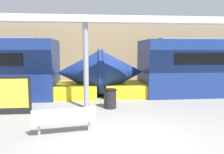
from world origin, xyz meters
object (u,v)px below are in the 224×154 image
object	(u,v)px
bench_near	(65,119)
support_column_near	(86,66)
poster_board	(14,95)
trash_bin	(110,99)

from	to	relation	value
bench_near	support_column_near	size ratio (longest dim) A/B	0.52
bench_near	support_column_near	bearing A→B (deg)	69.15
poster_board	support_column_near	bearing A→B (deg)	12.23
bench_near	poster_board	size ratio (longest dim) A/B	1.25
bench_near	trash_bin	bearing A→B (deg)	51.07
poster_board	support_column_near	size ratio (longest dim) A/B	0.42
bench_near	poster_board	distance (m)	3.22
bench_near	poster_board	xyz separation A→B (m)	(-2.22, 2.32, 0.29)
trash_bin	poster_board	xyz separation A→B (m)	(-3.86, -0.56, 0.35)
support_column_near	trash_bin	bearing A→B (deg)	-2.79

